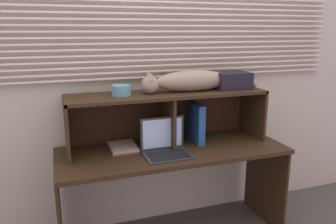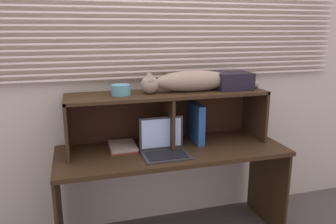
{
  "view_description": "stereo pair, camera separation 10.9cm",
  "coord_description": "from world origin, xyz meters",
  "px_view_note": "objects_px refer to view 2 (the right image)",
  "views": [
    {
      "loc": [
        -0.74,
        -1.84,
        1.51
      ],
      "look_at": [
        0.0,
        0.32,
        0.94
      ],
      "focal_mm": 35.39,
      "sensor_mm": 36.0,
      "label": 1
    },
    {
      "loc": [
        -0.63,
        -1.87,
        1.51
      ],
      "look_at": [
        0.0,
        0.32,
        0.94
      ],
      "focal_mm": 35.39,
      "sensor_mm": 36.0,
      "label": 2
    }
  ],
  "objects_px": {
    "binder_upright": "(196,123)",
    "small_basket": "(121,90)",
    "storage_box": "(233,81)",
    "cat": "(190,81)",
    "laptop": "(164,147)",
    "book_stack": "(122,146)"
  },
  "relations": [
    {
      "from": "laptop",
      "to": "binder_upright",
      "type": "height_order",
      "value": "binder_upright"
    },
    {
      "from": "binder_upright",
      "to": "storage_box",
      "type": "bearing_deg",
      "value": 0.0
    },
    {
      "from": "laptop",
      "to": "book_stack",
      "type": "relative_size",
      "value": 1.23
    },
    {
      "from": "binder_upright",
      "to": "storage_box",
      "type": "height_order",
      "value": "storage_box"
    },
    {
      "from": "binder_upright",
      "to": "laptop",
      "type": "bearing_deg",
      "value": -148.55
    },
    {
      "from": "cat",
      "to": "storage_box",
      "type": "bearing_deg",
      "value": 0.0
    },
    {
      "from": "book_stack",
      "to": "binder_upright",
      "type": "bearing_deg",
      "value": -0.14
    },
    {
      "from": "cat",
      "to": "storage_box",
      "type": "relative_size",
      "value": 3.45
    },
    {
      "from": "binder_upright",
      "to": "small_basket",
      "type": "bearing_deg",
      "value": 180.0
    },
    {
      "from": "laptop",
      "to": "storage_box",
      "type": "relative_size",
      "value": 1.18
    },
    {
      "from": "binder_upright",
      "to": "small_basket",
      "type": "relative_size",
      "value": 2.26
    },
    {
      "from": "binder_upright",
      "to": "storage_box",
      "type": "distance_m",
      "value": 0.41
    },
    {
      "from": "laptop",
      "to": "small_basket",
      "type": "bearing_deg",
      "value": 144.62
    },
    {
      "from": "cat",
      "to": "small_basket",
      "type": "relative_size",
      "value": 6.99
    },
    {
      "from": "laptop",
      "to": "storage_box",
      "type": "height_order",
      "value": "storage_box"
    },
    {
      "from": "cat",
      "to": "small_basket",
      "type": "bearing_deg",
      "value": 180.0
    },
    {
      "from": "book_stack",
      "to": "storage_box",
      "type": "bearing_deg",
      "value": -0.09
    },
    {
      "from": "book_stack",
      "to": "small_basket",
      "type": "xyz_separation_m",
      "value": [
        0.0,
        -0.0,
        0.4
      ]
    },
    {
      "from": "cat",
      "to": "binder_upright",
      "type": "distance_m",
      "value": 0.31
    },
    {
      "from": "small_basket",
      "to": "storage_box",
      "type": "height_order",
      "value": "storage_box"
    },
    {
      "from": "cat",
      "to": "small_basket",
      "type": "height_order",
      "value": "cat"
    },
    {
      "from": "cat",
      "to": "storage_box",
      "type": "height_order",
      "value": "cat"
    }
  ]
}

